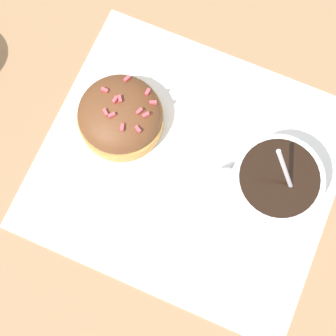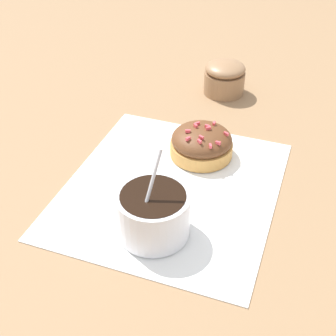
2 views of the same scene
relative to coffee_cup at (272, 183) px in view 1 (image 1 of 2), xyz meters
name	(u,v)px [view 1 (image 1 of 2)]	position (x,y,z in m)	size (l,w,h in m)	color
ground_plane	(188,166)	(0.08, 0.01, -0.03)	(3.00, 3.00, 0.00)	#93704C
paper_napkin	(188,165)	(0.08, 0.01, -0.03)	(0.32, 0.29, 0.00)	white
coffee_cup	(272,183)	(0.00, 0.00, 0.00)	(0.11, 0.09, 0.11)	white
frosted_pastry	(120,116)	(0.17, 0.00, -0.01)	(0.09, 0.09, 0.05)	#D19347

